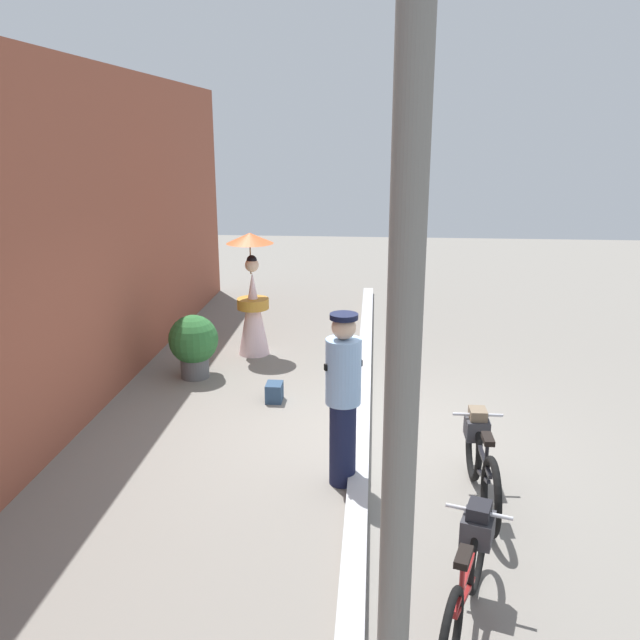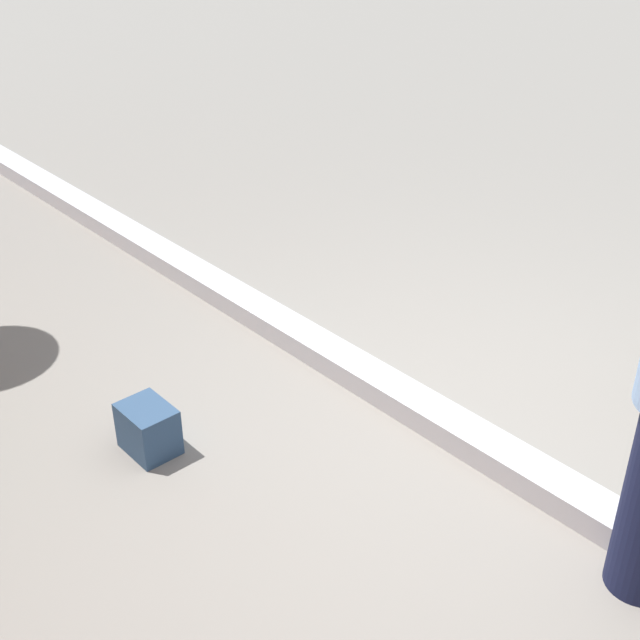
% 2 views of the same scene
% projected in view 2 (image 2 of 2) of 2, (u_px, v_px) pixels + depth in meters
% --- Properties ---
extents(ground_plane, '(30.00, 30.00, 0.00)m').
position_uv_depth(ground_plane, '(466.00, 446.00, 4.04)').
color(ground_plane, gray).
extents(sidewalk_curb, '(14.00, 0.20, 0.12)m').
position_uv_depth(sidewalk_curb, '(467.00, 436.00, 4.01)').
color(sidewalk_curb, '#B2B2B7').
rests_on(sidewalk_curb, ground_plane).
extents(backpack_on_pavement, '(0.27, 0.21, 0.24)m').
position_uv_depth(backpack_on_pavement, '(149.00, 427.00, 3.96)').
color(backpack_on_pavement, navy).
rests_on(backpack_on_pavement, ground_plane).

